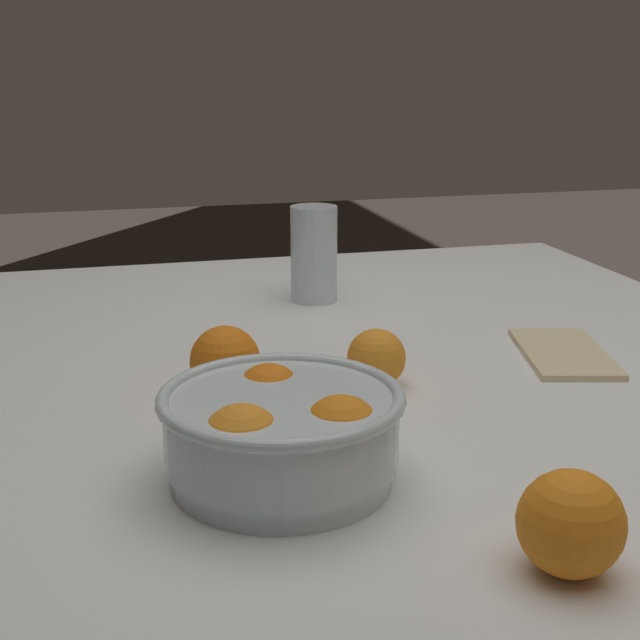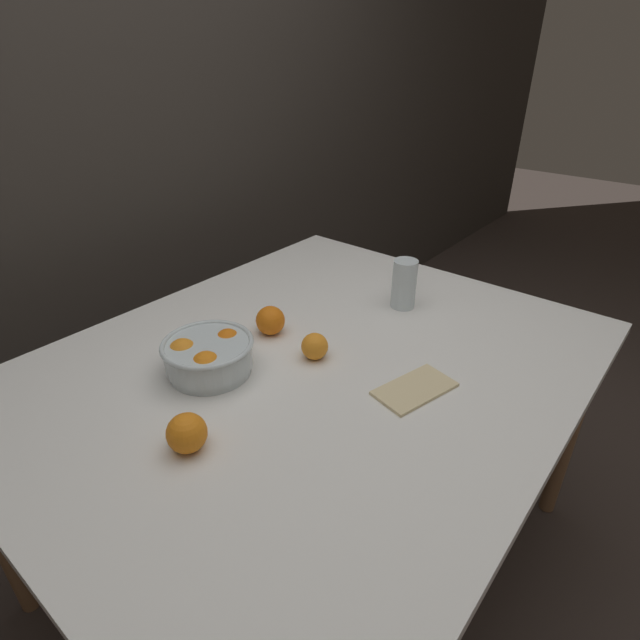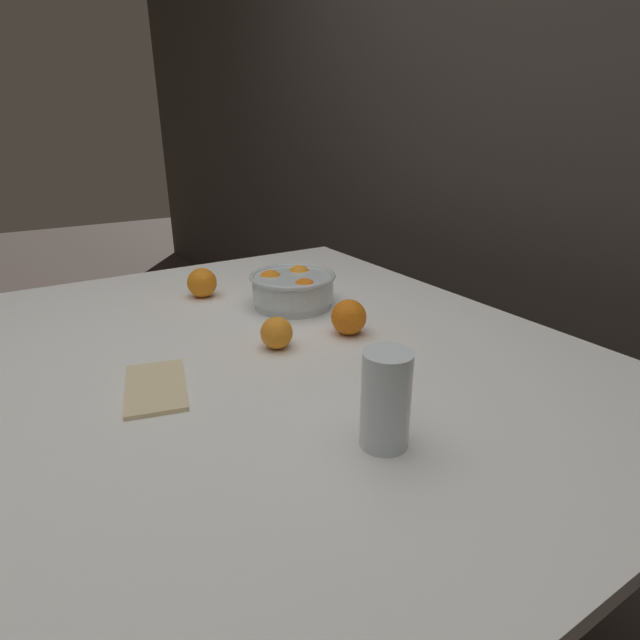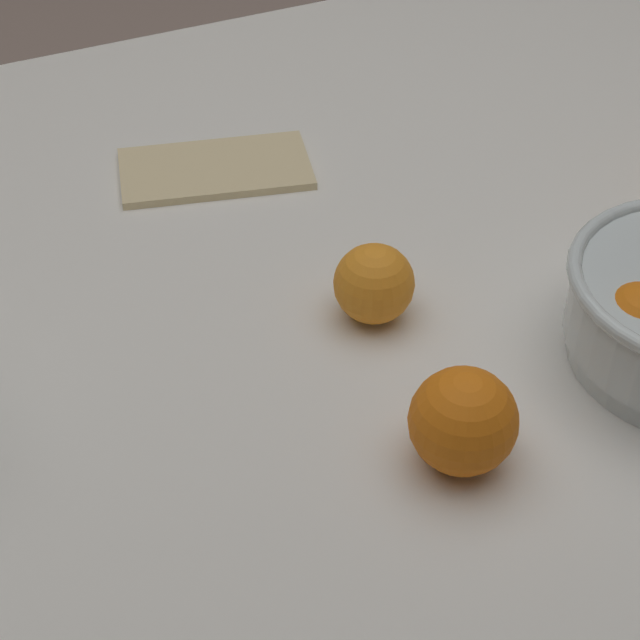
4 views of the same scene
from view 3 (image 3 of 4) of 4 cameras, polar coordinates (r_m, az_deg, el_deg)
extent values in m
plane|color=#3D332D|center=(1.53, -4.19, -29.17)|extent=(12.00, 12.00, 0.00)
cube|color=#38332D|center=(1.63, 27.80, 23.29)|extent=(8.00, 0.05, 2.60)
cube|color=white|center=(1.08, -5.23, -3.64)|extent=(1.44, 1.17, 0.03)
cylinder|color=#936B47|center=(1.75, -31.40, -10.30)|extent=(0.05, 0.05, 0.72)
cylinder|color=#936B47|center=(1.99, -0.06, -3.10)|extent=(0.05, 0.05, 0.72)
cylinder|color=silver|center=(1.29, -3.08, 2.03)|extent=(0.20, 0.20, 0.02)
cylinder|color=silver|center=(1.28, -3.11, 3.73)|extent=(0.21, 0.21, 0.06)
torus|color=silver|center=(1.27, -3.14, 5.02)|extent=(0.22, 0.22, 0.01)
sphere|color=orange|center=(1.23, -1.77, 3.19)|extent=(0.07, 0.07, 0.07)
sphere|color=orange|center=(1.33, -2.39, 4.74)|extent=(0.07, 0.07, 0.07)
sphere|color=orange|center=(1.29, -5.68, 4.13)|extent=(0.07, 0.07, 0.07)
cylinder|color=#F4A314|center=(0.73, 7.46, -10.06)|extent=(0.06, 0.06, 0.12)
cylinder|color=silver|center=(0.73, 7.52, -9.01)|extent=(0.07, 0.07, 0.15)
sphere|color=orange|center=(1.39, -13.33, 4.18)|extent=(0.08, 0.08, 0.08)
sphere|color=orange|center=(1.11, 3.30, 0.34)|extent=(0.08, 0.08, 0.08)
sphere|color=orange|center=(1.04, -4.97, -1.46)|extent=(0.07, 0.07, 0.07)
cube|color=beige|center=(0.94, -18.27, -7.26)|extent=(0.21, 0.14, 0.01)
camera|label=1|loc=(1.93, -10.11, 18.94)|focal=50.00mm
camera|label=2|loc=(1.71, -45.03, 24.65)|focal=28.00mm
camera|label=4|loc=(1.17, 34.45, 25.38)|focal=60.00mm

